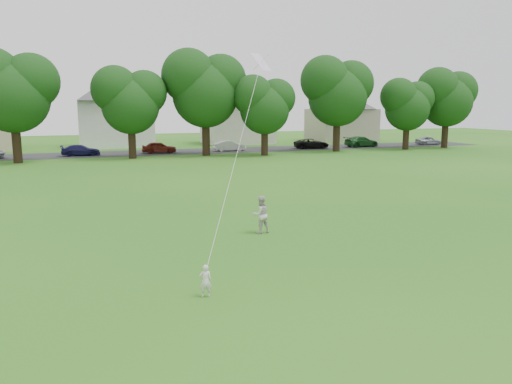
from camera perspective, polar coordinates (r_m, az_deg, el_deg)
name	(u,v)px	position (r m, az deg, el deg)	size (l,w,h in m)	color
ground	(255,282)	(14.83, -0.12, -10.22)	(160.00, 160.00, 0.00)	#236116
street	(124,153)	(55.55, -14.88, 4.28)	(90.00, 7.00, 0.01)	#2D2D30
toddler	(205,281)	(13.67, -5.79, -10.05)	(0.33, 0.22, 0.90)	silver
older_boy	(261,214)	(20.10, 0.53, -2.58)	(0.74, 0.58, 1.53)	beige
kite	(241,140)	(18.15, -1.78, 5.93)	(3.17, 5.33, 12.51)	white
tree_row	(181,92)	(50.40, -8.59, 11.29)	(80.37, 8.54, 11.00)	black
parked_cars	(164,147)	(55.02, -10.51, 5.03)	(72.08, 2.43, 1.29)	black
house_row	(115,107)	(65.30, -15.76, 9.29)	(76.36, 13.94, 10.38)	silver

